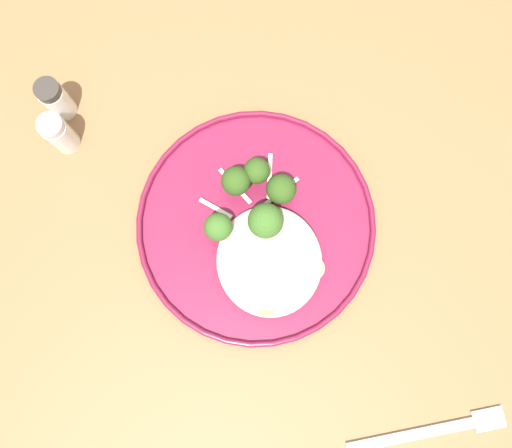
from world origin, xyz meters
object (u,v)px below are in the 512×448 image
seared_scallop_half_hidden (312,268)px  pepper_shaker (56,99)px  broccoli_floret_rear_charred (218,227)px  seared_scallop_large_seared (265,285)px  seared_scallop_rear_pale (282,239)px  dinner_fork (432,431)px  seared_scallop_tiny_bay (274,257)px  dinner_plate (256,226)px  broccoli_floret_near_rim (281,189)px  broccoli_floret_left_leaning (266,221)px  broccoli_floret_beside_noodles (257,173)px  broccoli_floret_small_sprig (236,182)px  seared_scallop_left_edge (266,307)px  seared_scallop_front_small (257,253)px  salt_shaker (59,134)px

seared_scallop_half_hidden → pepper_shaker: (0.25, 0.28, 0.01)m
seared_scallop_half_hidden → broccoli_floret_rear_charred: broccoli_floret_rear_charred is taller
seared_scallop_large_seared → seared_scallop_half_hidden: 0.06m
seared_scallop_rear_pale → dinner_fork: size_ratio=0.19×
seared_scallop_half_hidden → seared_scallop_tiny_bay: bearing=65.3°
seared_scallop_large_seared → dinner_plate: bearing=0.1°
seared_scallop_tiny_bay → seared_scallop_half_hidden: bearing=-114.7°
broccoli_floret_near_rim → pepper_shaker: (0.15, 0.25, -0.01)m
broccoli_floret_rear_charred → seared_scallop_half_hidden: bearing=-120.6°
broccoli_floret_left_leaning → broccoli_floret_rear_charred: (-0.00, 0.05, 0.00)m
broccoli_floret_left_leaning → broccoli_floret_beside_noodles: 0.06m
seared_scallop_large_seared → broccoli_floret_small_sprig: 0.13m
seared_scallop_tiny_bay → pepper_shaker: (0.23, 0.24, 0.01)m
broccoli_floret_beside_noodles → dinner_fork: bearing=-153.9°
seared_scallop_left_edge → seared_scallop_front_small: bearing=1.9°
seared_scallop_left_edge → seared_scallop_large_seared: same height
seared_scallop_tiny_bay → broccoli_floret_rear_charred: 0.08m
dinner_plate → seared_scallop_large_seared: bearing=-179.9°
seared_scallop_tiny_bay → broccoli_floret_left_leaning: 0.05m
broccoli_floret_beside_noodles → broccoli_floret_rear_charred: same height
broccoli_floret_left_leaning → dinner_fork: size_ratio=0.29×
broccoli_floret_beside_noodles → dinner_plate: bearing=170.7°
seared_scallop_large_seared → broccoli_floret_left_leaning: broccoli_floret_left_leaning is taller
seared_scallop_rear_pale → broccoli_floret_beside_noodles: (0.08, 0.02, 0.02)m
seared_scallop_rear_pale → broccoli_floret_near_rim: 0.06m
dinner_plate → seared_scallop_left_edge: 0.10m
broccoli_floret_beside_noodles → dinner_fork: size_ratio=0.28×
dinner_plate → seared_scallop_half_hidden: size_ratio=9.66×
seared_scallop_half_hidden → seared_scallop_large_seared: bearing=102.2°
seared_scallop_left_edge → dinner_plate: bearing=-1.2°
seared_scallop_left_edge → broccoli_floret_rear_charred: 0.11m
seared_scallop_front_small → broccoli_floret_left_leaning: broccoli_floret_left_leaning is taller
broccoli_floret_near_rim → seared_scallop_left_edge: bearing=164.6°
salt_shaker → dinner_plate: bearing=-122.7°
broccoli_floret_small_sprig → pepper_shaker: size_ratio=0.83×
seared_scallop_left_edge → pepper_shaker: size_ratio=0.33×
dinner_fork → seared_scallop_front_small: bearing=36.6°
dinner_plate → seared_scallop_left_edge: (-0.10, 0.00, 0.01)m
seared_scallop_half_hidden → broccoli_floret_left_leaning: 0.08m
broccoli_floret_small_sprig → seared_scallop_large_seared: bearing=-172.2°
seared_scallop_left_edge → broccoli_floret_beside_noodles: (0.16, -0.01, 0.02)m
broccoli_floret_beside_noodles → seared_scallop_left_edge: bearing=175.9°
pepper_shaker → seared_scallop_front_small: bearing=-135.6°
seared_scallop_half_hidden → broccoli_floret_left_leaning: size_ratio=0.56×
seared_scallop_front_small → salt_shaker: size_ratio=0.53×
dinner_plate → broccoli_floret_beside_noodles: size_ratio=5.46×
seared_scallop_front_small → broccoli_floret_small_sprig: 0.09m
dinner_plate → pepper_shaker: bearing=49.9°
seared_scallop_left_edge → broccoli_floret_near_rim: (0.13, -0.04, 0.02)m
dinner_fork → pepper_shaker: size_ratio=2.79×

